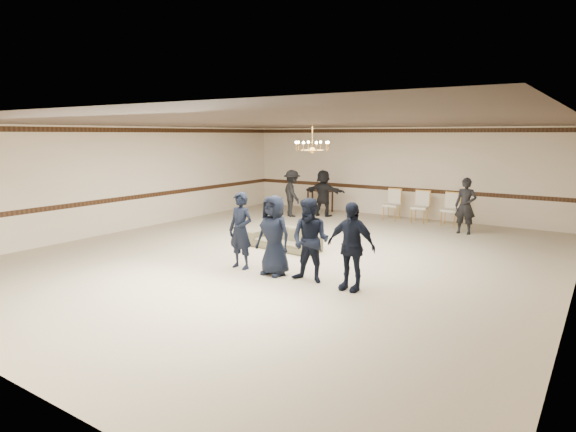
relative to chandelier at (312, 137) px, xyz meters
name	(u,v)px	position (x,y,z in m)	size (l,w,h in m)	color
room	(291,191)	(0.00, -1.00, -1.28)	(12.01, 14.01, 3.21)	tan
chair_rail	(397,189)	(0.00, 5.99, -1.88)	(12.00, 0.02, 0.14)	#391F11
crown_molding	(399,131)	(0.00, 5.99, 0.21)	(12.00, 0.02, 0.14)	#391F11
chandelier	(312,137)	(0.00, 0.00, 0.00)	(0.94, 0.94, 0.89)	gold
boy_a	(241,231)	(-0.29, -2.55, -2.02)	(0.62, 0.41, 1.71)	black
boy_b	(274,235)	(0.61, -2.55, -2.02)	(0.83, 0.54, 1.71)	black
boy_c	(310,240)	(1.51, -2.55, -2.02)	(0.83, 0.65, 1.71)	black
boy_d	(351,246)	(2.41, -2.55, -2.02)	(1.00, 0.42, 1.71)	black
settee	(284,238)	(-0.52, -0.51, -2.59)	(1.95, 0.76, 0.57)	brown
adult_left	(292,193)	(-3.12, 3.80, -2.03)	(1.09, 0.63, 1.69)	black
adult_mid	(323,193)	(-2.22, 4.50, -2.03)	(1.57, 0.50, 1.69)	black
adult_right	(465,206)	(2.88, 4.10, -2.03)	(0.62, 0.40, 1.69)	black
banquet_chair_left	(392,205)	(0.15, 5.16, -2.34)	(0.51, 0.51, 1.06)	beige
banquet_chair_mid	(420,207)	(1.15, 5.16, -2.34)	(0.51, 0.51, 1.06)	beige
banquet_chair_right	(450,210)	(2.15, 5.16, -2.34)	(0.51, 0.51, 1.06)	beige
console_table	(320,201)	(-2.85, 5.36, -2.45)	(1.01, 0.42, 0.84)	black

